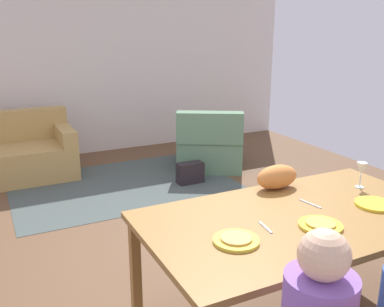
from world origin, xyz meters
name	(u,v)px	position (x,y,z in m)	size (l,w,h in m)	color
ground_plane	(168,234)	(0.00, 0.41, -0.01)	(6.68, 6.01, 0.02)	brown
back_wall	(84,63)	(0.00, 3.46, 1.35)	(6.68, 0.10, 2.70)	silver
dining_table	(299,224)	(0.22, -1.12, 0.70)	(1.92, 1.06, 0.76)	olive
plate_near_man	(236,240)	(-0.30, -1.24, 0.77)	(0.25, 0.25, 0.02)	yellow
pizza_near_man	(236,238)	(-0.30, -1.24, 0.78)	(0.17, 0.17, 0.01)	#E3A64F
plate_near_child	(320,225)	(0.22, -1.30, 0.77)	(0.25, 0.25, 0.02)	gold
pizza_near_child	(321,223)	(0.22, -1.30, 0.78)	(0.17, 0.17, 0.01)	gold
plate_near_woman	(375,204)	(0.75, -1.22, 0.77)	(0.25, 0.25, 0.02)	yellow
wine_glass	(361,170)	(0.91, -0.94, 0.89)	(0.07, 0.07, 0.19)	silver
fork	(265,227)	(-0.06, -1.17, 0.76)	(0.02, 0.15, 0.01)	silver
knife	(310,204)	(0.40, -1.02, 0.76)	(0.01, 0.17, 0.01)	silver
cat	(277,177)	(0.37, -0.69, 0.84)	(0.32, 0.16, 0.17)	#D47F3D
area_rug	(123,185)	(0.01, 1.83, 0.00)	(2.60, 1.80, 0.01)	#444F4C
couch	(5,156)	(-1.23, 2.68, 0.30)	(1.65, 0.86, 0.82)	tan
armchair	(210,144)	(1.30, 1.98, 0.32)	(1.16, 1.17, 0.82)	slate
handbag	(190,173)	(0.78, 1.53, 0.13)	(0.32, 0.16, 0.26)	black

